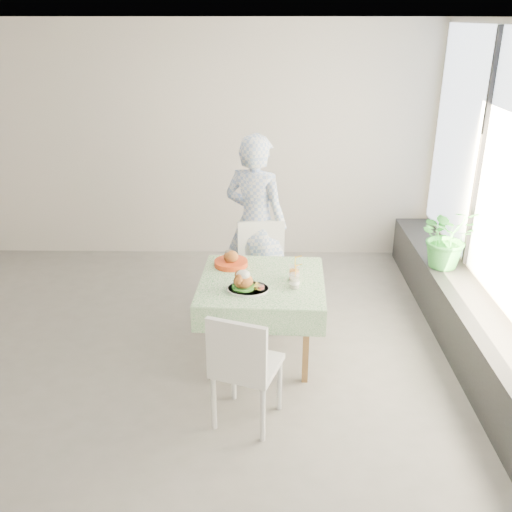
{
  "coord_description": "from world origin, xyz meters",
  "views": [
    {
      "loc": [
        0.97,
        -4.28,
        2.81
      ],
      "look_at": [
        0.91,
        0.14,
        0.94
      ],
      "focal_mm": 40.0,
      "sensor_mm": 36.0,
      "label": 1
    }
  ],
  "objects_px": {
    "cafe_table": "(262,309)",
    "juice_cup_orange": "(294,274)",
    "potted_plant": "(448,237)",
    "chair_far": "(264,292)",
    "main_dish": "(246,284)",
    "chair_near": "(247,388)",
    "diner": "(256,224)"
  },
  "relations": [
    {
      "from": "cafe_table",
      "to": "juice_cup_orange",
      "type": "xyz_separation_m",
      "value": [
        0.27,
        0.0,
        0.34
      ]
    },
    {
      "from": "juice_cup_orange",
      "to": "potted_plant",
      "type": "xyz_separation_m",
      "value": [
        1.55,
        0.86,
        0.01
      ]
    },
    {
      "from": "chair_far",
      "to": "main_dish",
      "type": "bearing_deg",
      "value": -99.79
    },
    {
      "from": "chair_far",
      "to": "potted_plant",
      "type": "xyz_separation_m",
      "value": [
        1.8,
        0.21,
        0.51
      ]
    },
    {
      "from": "juice_cup_orange",
      "to": "chair_near",
      "type": "bearing_deg",
      "value": -112.84
    },
    {
      "from": "chair_far",
      "to": "juice_cup_orange",
      "type": "distance_m",
      "value": 0.86
    },
    {
      "from": "chair_near",
      "to": "diner",
      "type": "height_order",
      "value": "diner"
    },
    {
      "from": "chair_near",
      "to": "cafe_table",
      "type": "bearing_deg",
      "value": 83.31
    },
    {
      "from": "chair_near",
      "to": "main_dish",
      "type": "relative_size",
      "value": 2.7
    },
    {
      "from": "cafe_table",
      "to": "chair_near",
      "type": "height_order",
      "value": "chair_near"
    },
    {
      "from": "chair_far",
      "to": "diner",
      "type": "relative_size",
      "value": 0.54
    },
    {
      "from": "diner",
      "to": "main_dish",
      "type": "relative_size",
      "value": 5.25
    },
    {
      "from": "chair_near",
      "to": "potted_plant",
      "type": "height_order",
      "value": "potted_plant"
    },
    {
      "from": "diner",
      "to": "juice_cup_orange",
      "type": "relative_size",
      "value": 6.97
    },
    {
      "from": "cafe_table",
      "to": "diner",
      "type": "relative_size",
      "value": 0.6
    },
    {
      "from": "chair_near",
      "to": "potted_plant",
      "type": "bearing_deg",
      "value": 42.39
    },
    {
      "from": "chair_far",
      "to": "cafe_table",
      "type": "bearing_deg",
      "value": -91.42
    },
    {
      "from": "diner",
      "to": "main_dish",
      "type": "bearing_deg",
      "value": 113.43
    },
    {
      "from": "diner",
      "to": "juice_cup_orange",
      "type": "distance_m",
      "value": 1.02
    },
    {
      "from": "diner",
      "to": "potted_plant",
      "type": "relative_size",
      "value": 2.86
    },
    {
      "from": "diner",
      "to": "potted_plant",
      "type": "height_order",
      "value": "diner"
    },
    {
      "from": "cafe_table",
      "to": "main_dish",
      "type": "height_order",
      "value": "main_dish"
    },
    {
      "from": "chair_near",
      "to": "diner",
      "type": "relative_size",
      "value": 0.52
    },
    {
      "from": "diner",
      "to": "main_dish",
      "type": "height_order",
      "value": "diner"
    },
    {
      "from": "chair_far",
      "to": "chair_near",
      "type": "xyz_separation_m",
      "value": [
        -0.12,
        -1.55,
        -0.01
      ]
    },
    {
      "from": "chair_near",
      "to": "potted_plant",
      "type": "distance_m",
      "value": 2.66
    },
    {
      "from": "cafe_table",
      "to": "potted_plant",
      "type": "distance_m",
      "value": 2.04
    },
    {
      "from": "main_dish",
      "to": "diner",
      "type": "bearing_deg",
      "value": 86.83
    },
    {
      "from": "chair_near",
      "to": "juice_cup_orange",
      "type": "relative_size",
      "value": 3.59
    },
    {
      "from": "cafe_table",
      "to": "chair_near",
      "type": "relative_size",
      "value": 1.17
    },
    {
      "from": "cafe_table",
      "to": "juice_cup_orange",
      "type": "distance_m",
      "value": 0.44
    },
    {
      "from": "chair_far",
      "to": "juice_cup_orange",
      "type": "bearing_deg",
      "value": -68.54
    }
  ]
}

